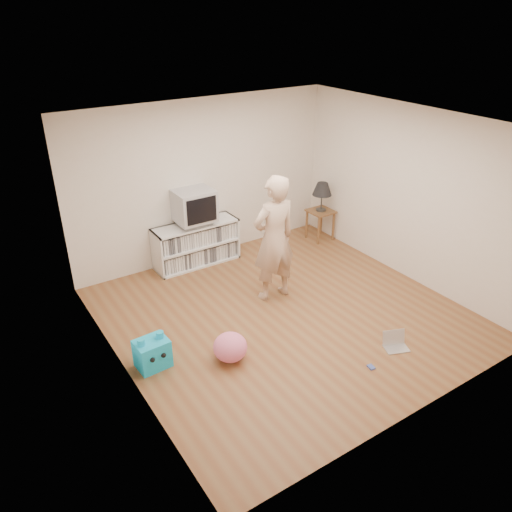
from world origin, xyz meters
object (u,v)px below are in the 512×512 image
object	(u,v)px
person	(274,239)
laptop	(395,343)
dvd_deck	(195,222)
side_table	(320,217)
plush_blue	(152,353)
crt_tv	(194,205)
media_unit	(196,244)
plush_pink	(230,347)
table_lamp	(322,190)

from	to	relation	value
person	laptop	size ratio (longest dim) A/B	5.18
laptop	dvd_deck	bearing A→B (deg)	129.07
side_table	laptop	size ratio (longest dim) A/B	1.54
laptop	side_table	bearing A→B (deg)	89.05
plush_blue	crt_tv	bearing A→B (deg)	48.14
plush_blue	media_unit	bearing A→B (deg)	48.40
laptop	media_unit	bearing A→B (deg)	128.99
media_unit	laptop	bearing A→B (deg)	-72.89
dvd_deck	crt_tv	xyz separation A→B (m)	(0.00, -0.00, 0.29)
plush_blue	plush_pink	size ratio (longest dim) A/B	1.06
side_table	table_lamp	size ratio (longest dim) A/B	1.07
laptop	plush_blue	world-z (taller)	plush_blue
table_lamp	media_unit	bearing A→B (deg)	170.49
table_lamp	plush_blue	distance (m)	4.35
side_table	plush_blue	size ratio (longest dim) A/B	1.25
person	plush_blue	size ratio (longest dim) A/B	4.21
table_lamp	crt_tv	bearing A→B (deg)	170.95
dvd_deck	media_unit	bearing A→B (deg)	90.00
plush_pink	crt_tv	bearing A→B (deg)	71.66
plush_pink	plush_blue	bearing A→B (deg)	154.71
table_lamp	plush_pink	size ratio (longest dim) A/B	1.25
media_unit	dvd_deck	bearing A→B (deg)	-90.00
media_unit	laptop	world-z (taller)	media_unit
dvd_deck	plush_blue	bearing A→B (deg)	-128.61
media_unit	plush_pink	distance (m)	2.59
media_unit	plush_pink	xyz separation A→B (m)	(-0.81, -2.46, -0.17)
side_table	person	xyz separation A→B (m)	(-1.85, -1.17, 0.51)
table_lamp	plush_blue	xyz separation A→B (m)	(-3.94, -1.68, -0.75)
person	plush_blue	distance (m)	2.28
side_table	media_unit	bearing A→B (deg)	170.49
dvd_deck	plush_blue	world-z (taller)	dvd_deck
dvd_deck	person	world-z (taller)	person
laptop	plush_blue	size ratio (longest dim) A/B	0.81
plush_blue	laptop	bearing A→B (deg)	-29.30
side_table	plush_pink	distance (m)	3.75
laptop	plush_pink	xyz separation A→B (m)	(-1.85, 0.92, 0.12)
table_lamp	laptop	xyz separation A→B (m)	(-1.26, -2.99, -0.89)
media_unit	table_lamp	size ratio (longest dim) A/B	2.72
person	plush_pink	xyz separation A→B (m)	(-1.26, -0.91, -0.75)
crt_tv	side_table	size ratio (longest dim) A/B	1.09
side_table	plush_pink	bearing A→B (deg)	-146.31
side_table	person	distance (m)	2.24
side_table	plush_blue	distance (m)	4.29
side_table	laptop	xyz separation A→B (m)	(-1.26, -2.99, -0.36)
crt_tv	table_lamp	world-z (taller)	crt_tv
plush_pink	side_table	bearing A→B (deg)	33.69
crt_tv	laptop	world-z (taller)	crt_tv
person	laptop	xyz separation A→B (m)	(0.58, -1.83, -0.87)
plush_blue	dvd_deck	bearing A→B (deg)	48.19
dvd_deck	laptop	distance (m)	3.59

